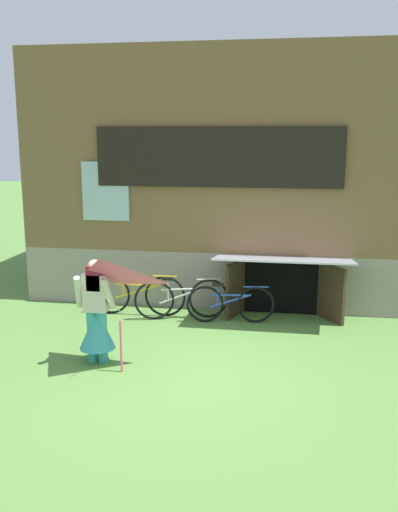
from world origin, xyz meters
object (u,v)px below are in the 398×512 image
object	(u,v)px
kite	(100,293)
bicycle_silver	(181,298)
bicycle_blue	(230,303)
bicycle_yellow	(137,294)
person	(97,320)

from	to	relation	value
kite	bicycle_silver	world-z (taller)	kite
kite	bicycle_silver	size ratio (longest dim) A/B	0.92
bicycle_blue	bicycle_silver	xyz separation A→B (m)	(-0.89, 0.07, 0.03)
kite	bicycle_yellow	bearing A→B (deg)	96.19
bicycle_blue	kite	bearing A→B (deg)	-125.36
bicycle_silver	person	bearing A→B (deg)	-127.00
kite	bicycle_yellow	world-z (taller)	kite
person	kite	bearing A→B (deg)	-43.62
bicycle_blue	person	bearing A→B (deg)	-137.22
bicycle_yellow	kite	bearing A→B (deg)	-84.63
person	bicycle_silver	bearing A→B (deg)	89.73
bicycle_silver	bicycle_yellow	bearing A→B (deg)	159.48
person	bicycle_blue	world-z (taller)	person
kite	bicycle_silver	distance (m)	2.94
person	kite	distance (m)	0.91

